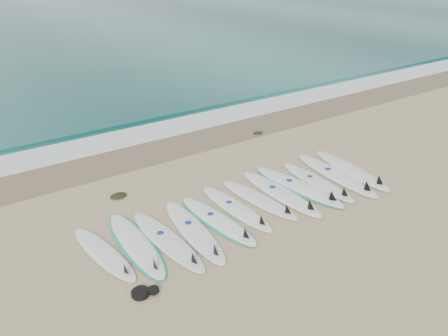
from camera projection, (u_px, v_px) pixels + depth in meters
ground at (248, 206)px, 10.15m from camera, size 120.00×120.00×0.00m
wet_sand_band at (166, 148)px, 13.20m from camera, size 120.00×1.80×0.01m
foam_band at (146, 133)px, 14.23m from camera, size 120.00×1.40×0.04m
wave_crest at (128, 119)px, 15.33m from camera, size 120.00×1.00×0.10m
surfboard_0 at (105, 254)px, 8.45m from camera, size 0.80×2.34×0.29m
surfboard_1 at (136, 245)px, 8.73m from camera, size 0.71×2.62×0.33m
surfboard_2 at (169, 241)px, 8.81m from camera, size 0.71×2.65×0.34m
surfboard_3 at (195, 232)px, 9.12m from camera, size 0.79×2.71×0.34m
surfboard_4 at (218, 221)px, 9.52m from camera, size 0.84×2.56×0.32m
surfboard_5 at (237, 209)px, 9.95m from camera, size 0.63×2.49×0.32m
surfboard_6 at (260, 200)px, 10.30m from camera, size 0.81×2.50×0.31m
surfboard_7 at (282, 194)px, 10.56m from camera, size 0.62×2.78×0.35m
surfboard_8 at (299, 186)px, 10.91m from camera, size 1.02×2.90×0.36m
surfboard_9 at (319, 182)px, 11.10m from camera, size 0.61×2.57×0.33m
surfboard_10 at (338, 175)px, 11.42m from camera, size 0.79×2.94×0.37m
surfboard_11 at (352, 170)px, 11.70m from camera, size 0.89×2.84×0.36m
seaweed_near at (118, 196)px, 10.52m from camera, size 0.40×0.31×0.08m
seaweed_far at (258, 133)px, 14.22m from camera, size 0.33×0.26×0.06m
leash_coil at (143, 292)px, 7.50m from camera, size 0.46×0.36×0.11m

